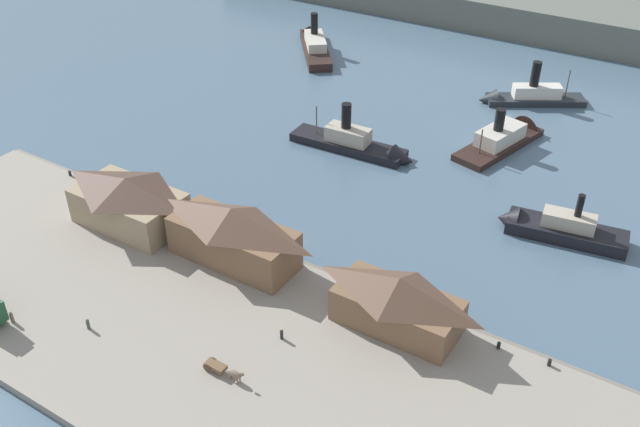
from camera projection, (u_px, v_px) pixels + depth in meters
ground_plane at (284, 242)px, 102.89m from camera, size 320.00×320.00×0.00m
quay_promenade at (184, 327)px, 87.10m from camera, size 110.00×36.00×1.20m
seawall_edge at (270, 252)px, 100.08m from camera, size 110.00×0.80×1.00m
ferry_shed_west_terminal at (129, 201)px, 102.75m from camera, size 16.45×9.50×7.74m
ferry_shed_customs_shed at (233, 234)px, 95.13m from camera, size 18.31×7.60×8.49m
ferry_shed_central_terminal at (398, 302)px, 84.53m from camera, size 15.55×7.57×7.33m
horse_cart at (224, 369)px, 79.19m from camera, size 5.48×1.32×1.87m
pedestrian_near_west_shed at (12, 317)px, 86.53m from camera, size 0.44×0.44×1.76m
pedestrian_near_east_shed at (88, 324)px, 85.63m from camera, size 0.40×0.40×1.63m
pedestrian_standing_center at (282, 334)px, 84.18m from camera, size 0.39×0.39×1.59m
mooring_post_center_west at (499, 345)px, 82.99m from camera, size 0.44×0.44×0.90m
mooring_post_west at (549, 363)px, 80.70m from camera, size 0.44×0.44×0.90m
mooring_post_east at (70, 173)px, 116.08m from camera, size 0.44×0.44×0.90m
ferry_outer_harbor at (553, 227)px, 103.65m from camera, size 19.21×7.70×9.00m
ferry_approaching_west at (361, 145)px, 124.60m from camera, size 23.66×6.12×10.28m
ferry_near_quay at (524, 96)px, 141.77m from camera, size 20.49×15.00×10.28m
ferry_moored_west at (508, 136)px, 127.70m from camera, size 11.03×22.69×10.05m
ferry_approaching_east at (314, 43)px, 166.29m from camera, size 19.67×22.92×10.33m
far_headland at (530, 12)px, 177.94m from camera, size 180.00×24.00×8.00m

